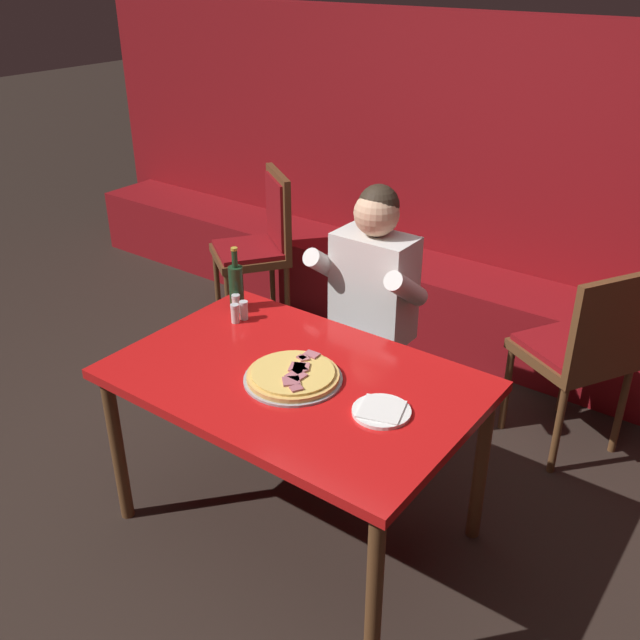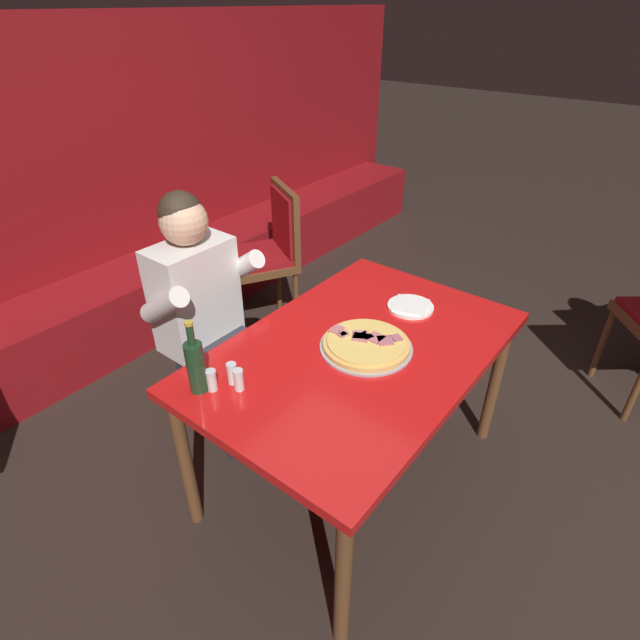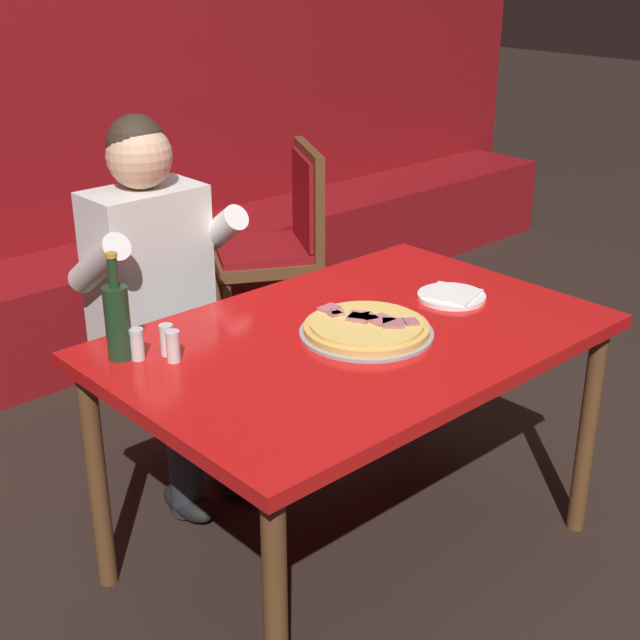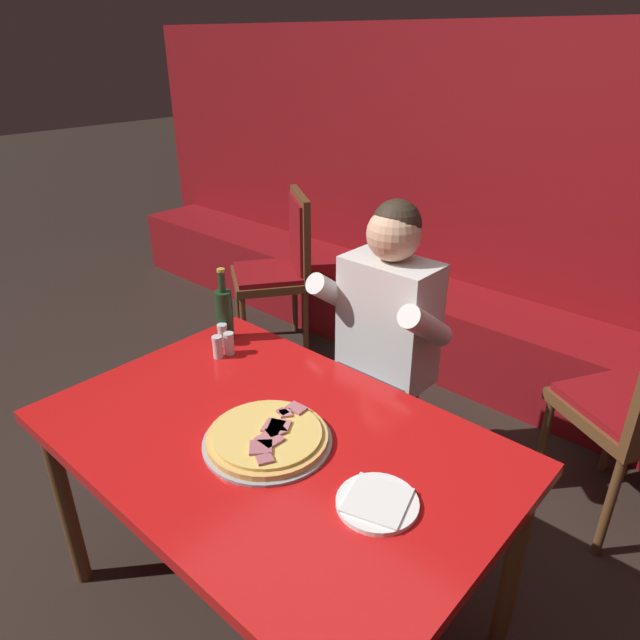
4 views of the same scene
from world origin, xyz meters
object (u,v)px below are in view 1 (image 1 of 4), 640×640
(main_dining_table, at_px, (295,392))
(dining_chair_near_right, at_px, (261,239))
(plate_white_paper, at_px, (381,411))
(shaker_red_pepper_flakes, at_px, (236,304))
(shaker_black_pepper, at_px, (235,314))
(dining_chair_by_booth, at_px, (585,346))
(pizza, at_px, (293,376))
(beer_bottle, at_px, (236,285))
(diner_seated_blue_shirt, at_px, (364,307))
(shaker_oregano, at_px, (244,311))

(main_dining_table, distance_m, dining_chair_near_right, 1.93)
(plate_white_paper, height_order, shaker_red_pepper_flakes, shaker_red_pepper_flakes)
(shaker_black_pepper, bearing_deg, shaker_red_pepper_flakes, 129.86)
(shaker_red_pepper_flakes, distance_m, shaker_black_pepper, 0.10)
(dining_chair_by_booth, bearing_deg, pizza, -120.48)
(main_dining_table, height_order, beer_bottle, beer_bottle)
(shaker_red_pepper_flakes, height_order, dining_chair_near_right, dining_chair_near_right)
(plate_white_paper, bearing_deg, shaker_red_pepper_flakes, 163.54)
(pizza, bearing_deg, shaker_black_pepper, 156.24)
(plate_white_paper, xyz_separation_m, dining_chair_near_right, (-1.75, 1.39, -0.19))
(shaker_red_pepper_flakes, relative_size, diner_seated_blue_shirt, 0.07)
(shaker_oregano, bearing_deg, diner_seated_blue_shirt, 58.12)
(pizza, distance_m, beer_bottle, 0.68)
(shaker_black_pepper, bearing_deg, shaker_oregano, 77.08)
(dining_chair_near_right, bearing_deg, shaker_black_pepper, -53.53)
(pizza, relative_size, dining_chair_near_right, 0.38)
(pizza, xyz_separation_m, shaker_red_pepper_flakes, (-0.56, 0.29, 0.02))
(beer_bottle, bearing_deg, main_dining_table, -28.09)
(beer_bottle, height_order, dining_chair_by_booth, beer_bottle)
(diner_seated_blue_shirt, height_order, dining_chair_by_booth, diner_seated_blue_shirt)
(plate_white_paper, height_order, diner_seated_blue_shirt, diner_seated_blue_shirt)
(main_dining_table, height_order, pizza, pizza)
(shaker_oregano, xyz_separation_m, dining_chair_near_right, (-0.88, 1.14, -0.22))
(shaker_red_pepper_flakes, xyz_separation_m, dining_chair_by_booth, (1.29, 0.95, -0.21))
(main_dining_table, xyz_separation_m, pizza, (0.02, -0.03, 0.10))
(shaker_oregano, bearing_deg, pizza, -28.54)
(main_dining_table, relative_size, diner_seated_blue_shirt, 1.09)
(beer_bottle, height_order, dining_chair_near_right, beer_bottle)
(pizza, xyz_separation_m, plate_white_paper, (0.38, 0.01, -0.01))
(shaker_red_pepper_flakes, bearing_deg, pizza, -27.67)
(main_dining_table, distance_m, shaker_oregano, 0.54)
(main_dining_table, xyz_separation_m, shaker_oregano, (-0.47, 0.24, 0.12))
(pizza, distance_m, dining_chair_near_right, 1.97)
(beer_bottle, bearing_deg, shaker_red_pepper_flakes, -52.87)
(beer_bottle, distance_m, dining_chair_near_right, 1.36)
(main_dining_table, bearing_deg, dining_chair_near_right, 134.56)
(pizza, height_order, dining_chair_near_right, dining_chair_near_right)
(main_dining_table, bearing_deg, pizza, -59.05)
(main_dining_table, xyz_separation_m, diner_seated_blue_shirt, (-0.16, 0.73, 0.03))
(diner_seated_blue_shirt, height_order, dining_chair_near_right, diner_seated_blue_shirt)
(diner_seated_blue_shirt, bearing_deg, dining_chair_by_booth, 28.06)
(pizza, bearing_deg, dining_chair_by_booth, 59.52)
(shaker_oregano, relative_size, diner_seated_blue_shirt, 0.07)
(shaker_oregano, bearing_deg, plate_white_paper, -16.02)
(shaker_black_pepper, xyz_separation_m, dining_chair_near_right, (-0.87, 1.18, -0.22))
(beer_bottle, xyz_separation_m, shaker_oregano, (0.10, -0.07, -0.07))
(shaker_black_pepper, bearing_deg, dining_chair_by_booth, 39.86)
(shaker_red_pepper_flakes, relative_size, shaker_oregano, 1.00)
(shaker_oregano, height_order, dining_chair_near_right, dining_chair_near_right)
(main_dining_table, relative_size, dining_chair_by_booth, 1.42)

